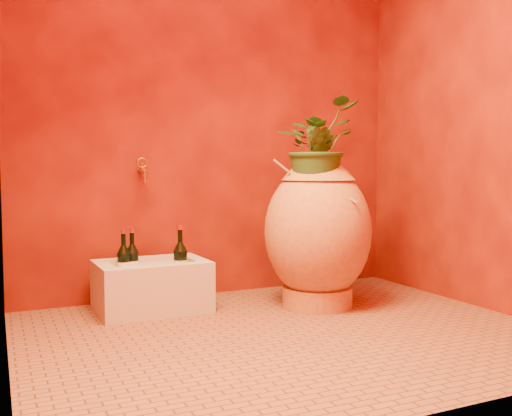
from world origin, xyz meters
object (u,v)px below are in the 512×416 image
stone_basin (152,287)px  wine_bottle_a (124,264)px  wine_bottle_b (132,263)px  amphora (318,231)px  wine_bottle_c (180,263)px  wall_tap (143,169)px

stone_basin → wine_bottle_a: wine_bottle_a is taller
wine_bottle_b → amphora: bearing=-20.7°
wine_bottle_c → wine_bottle_b: bearing=150.1°
wine_bottle_b → wine_bottle_a: bearing=-159.3°
wine_bottle_b → wall_tap: wall_tap is taller
amphora → wall_tap: 1.09m
wine_bottle_b → wall_tap: 0.56m
wine_bottle_c → stone_basin: bearing=160.4°
wine_bottle_b → wall_tap: size_ratio=2.03×
wine_bottle_b → wine_bottle_c: (0.24, -0.14, 0.01)m
amphora → wine_bottle_c: 0.81m
wine_bottle_a → wine_bottle_b: bearing=20.7°
stone_basin → amphora: bearing=-17.8°
stone_basin → wine_bottle_b: wine_bottle_b is taller
amphora → wine_bottle_c: size_ratio=2.71×
stone_basin → wine_bottle_a: 0.20m
amphora → wall_tap: size_ratio=5.87×
wall_tap → wine_bottle_c: bearing=-62.2°
stone_basin → wine_bottle_b: size_ratio=2.02×
stone_basin → wall_tap: bearing=87.7°
amphora → wine_bottle_b: 1.07m
wine_bottle_a → wall_tap: (0.15, 0.15, 0.53)m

